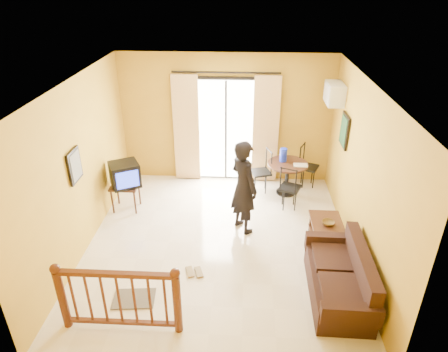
# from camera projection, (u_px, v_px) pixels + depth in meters

# --- Properties ---
(ground) EXTENTS (5.00, 5.00, 0.00)m
(ground) POSITION_uv_depth(u_px,v_px,m) (219.00, 243.00, 6.97)
(ground) COLOR beige
(ground) RESTS_ON ground
(room_shell) EXTENTS (5.00, 5.00, 5.00)m
(room_shell) POSITION_uv_depth(u_px,v_px,m) (218.00, 155.00, 6.18)
(room_shell) COLOR white
(room_shell) RESTS_ON ground
(balcony_door) EXTENTS (2.25, 0.14, 2.46)m
(balcony_door) POSITION_uv_depth(u_px,v_px,m) (226.00, 130.00, 8.57)
(balcony_door) COLOR black
(balcony_door) RESTS_ON ground
(tv_table) EXTENTS (0.53, 0.44, 0.53)m
(tv_table) POSITION_uv_depth(u_px,v_px,m) (125.00, 188.00, 7.78)
(tv_table) COLOR black
(tv_table) RESTS_ON ground
(television) EXTENTS (0.68, 0.66, 0.47)m
(television) POSITION_uv_depth(u_px,v_px,m) (125.00, 174.00, 7.63)
(television) COLOR black
(television) RESTS_ON tv_table
(picture_left) EXTENTS (0.05, 0.42, 0.52)m
(picture_left) POSITION_uv_depth(u_px,v_px,m) (75.00, 166.00, 6.18)
(picture_left) COLOR black
(picture_left) RESTS_ON room_shell
(dining_table) EXTENTS (0.84, 0.84, 0.70)m
(dining_table) POSITION_uv_depth(u_px,v_px,m) (287.00, 170.00, 8.29)
(dining_table) COLOR black
(dining_table) RESTS_ON ground
(water_jug) EXTENTS (0.15, 0.15, 0.28)m
(water_jug) POSITION_uv_depth(u_px,v_px,m) (283.00, 155.00, 8.25)
(water_jug) COLOR #1629D3
(water_jug) RESTS_ON dining_table
(serving_tray) EXTENTS (0.29, 0.19, 0.02)m
(serving_tray) POSITION_uv_depth(u_px,v_px,m) (301.00, 165.00, 8.12)
(serving_tray) COLOR beige
(serving_tray) RESTS_ON dining_table
(dining_chairs) EXTENTS (1.56, 1.47, 0.95)m
(dining_chairs) POSITION_uv_depth(u_px,v_px,m) (285.00, 194.00, 8.49)
(dining_chairs) COLOR black
(dining_chairs) RESTS_ON ground
(air_conditioner) EXTENTS (0.31, 0.60, 0.40)m
(air_conditioner) POSITION_uv_depth(u_px,v_px,m) (334.00, 94.00, 7.60)
(air_conditioner) COLOR white
(air_conditioner) RESTS_ON room_shell
(botanical_print) EXTENTS (0.05, 0.50, 0.60)m
(botanical_print) POSITION_uv_depth(u_px,v_px,m) (344.00, 131.00, 7.25)
(botanical_print) COLOR black
(botanical_print) RESTS_ON room_shell
(coffee_table) EXTENTS (0.53, 0.95, 0.42)m
(coffee_table) POSITION_uv_depth(u_px,v_px,m) (327.00, 232.00, 6.79)
(coffee_table) COLOR black
(coffee_table) RESTS_ON ground
(bowl) EXTENTS (0.26, 0.26, 0.07)m
(bowl) POSITION_uv_depth(u_px,v_px,m) (328.00, 223.00, 6.73)
(bowl) COLOR brown
(bowl) RESTS_ON coffee_table
(sofa) EXTENTS (0.80, 1.67, 0.79)m
(sofa) POSITION_uv_depth(u_px,v_px,m) (342.00, 280.00, 5.72)
(sofa) COLOR black
(sofa) RESTS_ON ground
(standing_person) EXTENTS (0.71, 0.76, 1.74)m
(standing_person) POSITION_uv_depth(u_px,v_px,m) (244.00, 187.00, 6.98)
(standing_person) COLOR black
(standing_person) RESTS_ON ground
(stair_balustrade) EXTENTS (1.63, 0.13, 1.04)m
(stair_balustrade) POSITION_uv_depth(u_px,v_px,m) (118.00, 296.00, 5.08)
(stair_balustrade) COLOR #471E0F
(stair_balustrade) RESTS_ON ground
(doormat) EXTENTS (0.63, 0.45, 0.02)m
(doormat) POSITION_uv_depth(u_px,v_px,m) (134.00, 299.00, 5.79)
(doormat) COLOR #534C42
(doormat) RESTS_ON ground
(sandals) EXTENTS (0.32, 0.27, 0.03)m
(sandals) POSITION_uv_depth(u_px,v_px,m) (194.00, 272.00, 6.29)
(sandals) COLOR brown
(sandals) RESTS_ON ground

